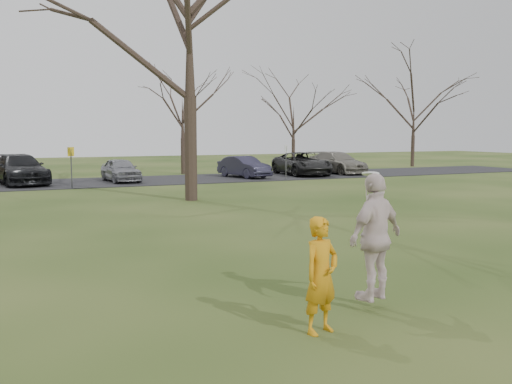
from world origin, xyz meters
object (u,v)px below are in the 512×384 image
car_7 (337,163)px  catching_play (375,237)px  player_defender (321,275)px  car_5 (244,167)px  car_6 (302,164)px  car_3 (20,169)px  car_4 (121,170)px  big_tree (189,27)px

car_7 → catching_play: size_ratio=2.48×
player_defender → car_5: 26.75m
player_defender → car_6: size_ratio=0.31×
car_3 → car_4: 5.29m
player_defender → catching_play: bearing=6.1°
car_3 → car_4: bearing=-18.6°
car_6 → player_defender: bearing=-114.2°
player_defender → catching_play: catching_play is taller
car_4 → car_7: 14.69m
car_7 → catching_play: catching_play is taller
car_4 → player_defender: bearing=-99.7°
car_4 → big_tree: size_ratio=0.28×
car_5 → big_tree: size_ratio=0.28×
car_7 → catching_play: bearing=-127.6°
player_defender → car_5: player_defender is taller
player_defender → car_3: bearing=81.0°
big_tree → car_3: bearing=121.2°
car_5 → car_7: 7.19m
car_6 → catching_play: catching_play is taller
player_defender → big_tree: bearing=62.7°
catching_play → car_3: bearing=100.4°
car_3 → catching_play: 25.71m
player_defender → car_3: 26.04m
car_4 → catching_play: 24.65m
car_4 → car_7: car_7 is taller
car_5 → car_7: (7.16, 0.61, 0.07)m
car_4 → car_7: size_ratio=0.77×
car_5 → car_7: size_ratio=0.79×
car_4 → car_5: bearing=-6.4°
car_3 → car_4: (5.25, -0.65, -0.13)m
car_7 → big_tree: size_ratio=0.36×
car_3 → car_6: bearing=-13.2°
car_7 → player_defender: bearing=-129.1°
player_defender → car_7: (16.60, 25.65, -0.05)m
car_6 → catching_play: (-12.37, -24.77, 0.38)m
car_3 → car_4: car_3 is taller
car_3 → big_tree: 13.67m
car_6 → car_7: (2.94, 0.35, -0.01)m
car_4 → car_7: (14.69, 0.48, 0.07)m
car_5 → big_tree: (-6.46, -9.65, 6.30)m
car_6 → big_tree: size_ratio=0.38×
player_defender → car_6: 28.75m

